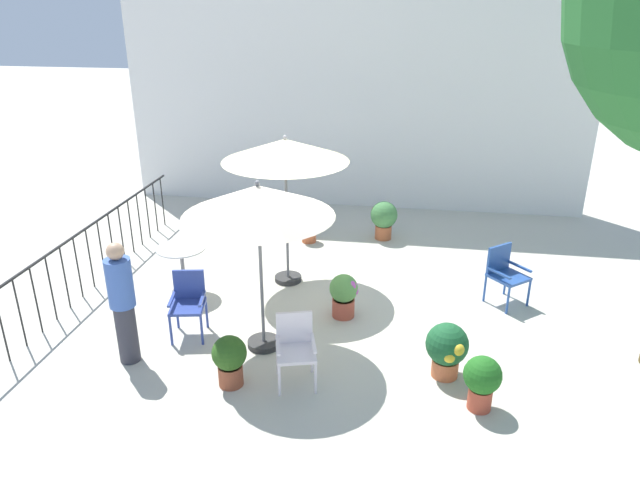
% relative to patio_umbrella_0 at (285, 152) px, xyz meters
% --- Properties ---
extents(ground_plane, '(60.00, 60.00, 0.00)m').
position_rel_patio_umbrella_0_xyz_m(ground_plane, '(0.59, -0.72, -2.17)').
color(ground_plane, beige).
extents(villa_facade, '(9.91, 0.30, 5.27)m').
position_rel_patio_umbrella_0_xyz_m(villa_facade, '(0.59, 4.09, 0.47)').
color(villa_facade, white).
rests_on(villa_facade, ground).
extents(terrace_railing, '(0.03, 6.01, 1.01)m').
position_rel_patio_umbrella_0_xyz_m(terrace_railing, '(-3.05, -0.72, -1.49)').
color(terrace_railing, black).
rests_on(terrace_railing, ground).
extents(patio_umbrella_0, '(1.96, 1.96, 2.43)m').
position_rel_patio_umbrella_0_xyz_m(patio_umbrella_0, '(0.00, 0.00, 0.00)').
color(patio_umbrella_0, '#2D2D2D').
rests_on(patio_umbrella_0, ground).
extents(patio_umbrella_1, '(1.89, 1.89, 2.31)m').
position_rel_patio_umbrella_0_xyz_m(patio_umbrella_1, '(0.09, -1.97, -0.14)').
color(patio_umbrella_1, '#2D2D2D').
rests_on(patio_umbrella_1, ground).
extents(cafe_table_0, '(0.76, 0.76, 0.78)m').
position_rel_patio_umbrella_0_xyz_m(cafe_table_0, '(-1.53, -0.67, -1.63)').
color(cafe_table_0, white).
rests_on(cafe_table_0, ground).
extents(patio_chair_0, '(0.69, 0.69, 0.89)m').
position_rel_patio_umbrella_0_xyz_m(patio_chair_0, '(3.38, -0.17, -1.65)').
color(patio_chair_0, '#284F9A').
rests_on(patio_chair_0, ground).
extents(patio_chair_1, '(0.57, 0.57, 0.86)m').
position_rel_patio_umbrella_0_xyz_m(patio_chair_1, '(0.66, -2.64, -1.67)').
color(patio_chair_1, white).
rests_on(patio_chair_1, ground).
extents(patio_chair_2, '(0.53, 0.56, 0.90)m').
position_rel_patio_umbrella_0_xyz_m(patio_chair_2, '(-0.99, -1.81, -1.64)').
color(patio_chair_2, '#304596').
rests_on(patio_chair_2, ground).
extents(potted_plant_0, '(0.52, 0.54, 0.71)m').
position_rel_patio_umbrella_0_xyz_m(potted_plant_0, '(2.46, -2.27, -1.76)').
color(potted_plant_0, '#BF643C').
rests_on(potted_plant_0, ground).
extents(potted_plant_1, '(0.42, 0.42, 0.65)m').
position_rel_patio_umbrella_0_xyz_m(potted_plant_1, '(-0.09, -2.86, -1.80)').
color(potted_plant_1, brown).
rests_on(potted_plant_1, ground).
extents(potted_plant_2, '(0.34, 0.34, 0.50)m').
position_rel_patio_umbrella_0_xyz_m(potted_plant_2, '(0.04, 1.70, -1.90)').
color(potted_plant_2, '#BA5A36').
rests_on(potted_plant_2, ground).
extents(potted_plant_3, '(0.52, 0.52, 0.74)m').
position_rel_patio_umbrella_0_xyz_m(potted_plant_3, '(1.43, 2.10, -1.74)').
color(potted_plant_3, '#AD5834').
rests_on(potted_plant_3, ground).
extents(potted_plant_4, '(0.43, 0.43, 0.66)m').
position_rel_patio_umbrella_0_xyz_m(potted_plant_4, '(2.83, -2.83, -1.78)').
color(potted_plant_4, '#AF4731').
rests_on(potted_plant_4, ground).
extents(potted_plant_5, '(0.42, 0.41, 0.66)m').
position_rel_patio_umbrella_0_xyz_m(potted_plant_5, '(1.05, -1.01, -1.80)').
color(potted_plant_5, '#B04B37').
rests_on(potted_plant_5, ground).
extents(standing_person, '(0.33, 0.33, 1.64)m').
position_rel_patio_umbrella_0_xyz_m(standing_person, '(-1.53, -2.57, -1.32)').
color(standing_person, '#33333D').
rests_on(standing_person, ground).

